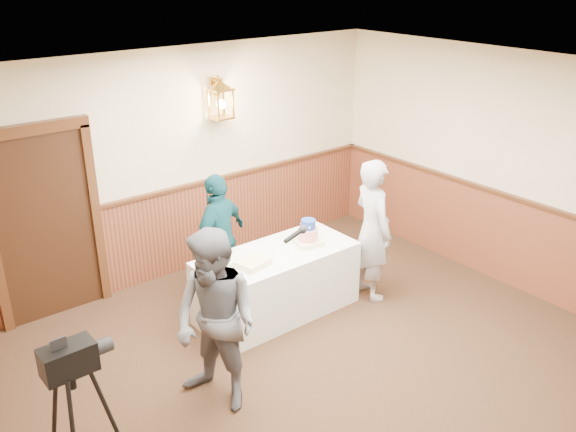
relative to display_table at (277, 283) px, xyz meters
name	(u,v)px	position (x,y,z in m)	size (l,w,h in m)	color
ground	(377,414)	(-0.34, -1.90, -0.38)	(7.00, 7.00, 0.00)	black
room_shell	(343,243)	(-0.40, -1.45, 1.15)	(6.02, 7.02, 2.81)	beige
display_table	(277,283)	(0.00, 0.00, 0.00)	(1.80, 0.80, 0.75)	white
tiered_cake	(308,235)	(0.41, -0.05, 0.49)	(0.35, 0.35, 0.30)	beige
sheet_cake_yellow	(254,263)	(-0.38, -0.10, 0.41)	(0.32, 0.25, 0.07)	#E6D189
sheet_cake_green	(223,264)	(-0.64, 0.09, 0.41)	(0.28, 0.23, 0.07)	#95BF87
interviewer	(216,322)	(-1.33, -0.88, 0.47)	(1.58, 0.97, 1.68)	#575A61
baker	(372,230)	(1.10, -0.37, 0.47)	(0.61, 0.40, 1.68)	#9E9DA3
assistant_p	(220,238)	(-0.30, 0.68, 0.39)	(0.90, 0.37, 1.53)	#10434C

